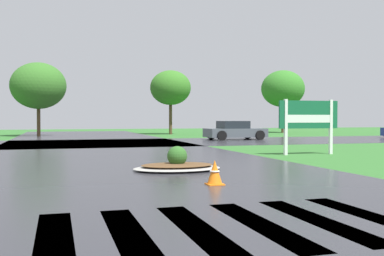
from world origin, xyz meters
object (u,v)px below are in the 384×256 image
object	(u,v)px
median_island	(177,165)
car_white_sedan	(235,131)
estate_billboard	(309,117)
traffic_cone	(215,173)

from	to	relation	value
median_island	car_white_sedan	world-z (taller)	car_white_sedan
estate_billboard	car_white_sedan	xyz separation A→B (m)	(1.99, 12.87, -0.90)
median_island	traffic_cone	size ratio (longest dim) A/B	4.54
traffic_cone	median_island	bearing A→B (deg)	91.67
median_island	car_white_sedan	bearing A→B (deg)	63.26
median_island	car_white_sedan	distance (m)	18.76
car_white_sedan	traffic_cone	bearing A→B (deg)	-114.81
car_white_sedan	traffic_cone	distance (m)	21.38
estate_billboard	traffic_cone	world-z (taller)	estate_billboard
traffic_cone	estate_billboard	bearing A→B (deg)	46.91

